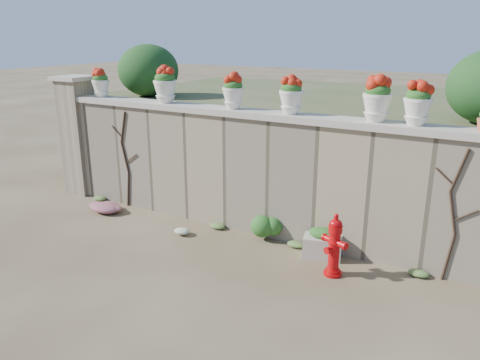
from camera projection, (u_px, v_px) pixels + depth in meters
The scene contains 19 objects.
ground at pixel (191, 271), 6.81m from camera, with size 80.00×80.00×0.00m, color brown.
stone_wall at pixel (251, 175), 7.99m from camera, with size 8.00×0.40×2.00m, color gray.
wall_cap at pixel (251, 114), 7.68m from camera, with size 8.10×0.52×0.10m, color beige.
gate_pillar at pixel (80, 135), 9.91m from camera, with size 0.72×0.72×2.48m.
raised_fill at pixel (319, 140), 10.63m from camera, with size 9.00×6.00×2.00m, color #384C23.
back_shrub_left at pixel (148, 70), 10.06m from camera, with size 1.30×1.30×1.10m, color #143814.
vine_left at pixel (125, 158), 9.10m from camera, with size 0.60×0.04×1.91m.
vine_right at pixel (453, 214), 6.27m from camera, with size 0.60×0.04×1.91m.
fire_hydrant at pixel (334, 245), 6.57m from camera, with size 0.40×0.29×0.93m.
planter_box at pixel (323, 244), 7.17m from camera, with size 0.64×0.47×0.48m.
green_shrub at pixel (267, 224), 7.79m from camera, with size 0.57×0.51×0.54m, color #1E5119.
magenta_clump at pixel (107, 206), 9.07m from camera, with size 0.81×0.54×0.22m, color #CD2978.
white_flowers at pixel (183, 232), 7.96m from camera, with size 0.45×0.36×0.16m, color white.
urn_pot_0 at pixel (101, 83), 9.22m from camera, with size 0.34×0.34×0.54m.
urn_pot_1 at pixel (165, 85), 8.43m from camera, with size 0.42×0.42×0.65m.
urn_pot_2 at pixel (233, 92), 7.75m from camera, with size 0.36×0.36×0.57m.
urn_pot_3 at pixel (291, 95), 7.24m from camera, with size 0.38×0.38×0.59m.
urn_pot_4 at pixel (377, 99), 6.60m from camera, with size 0.41×0.41×0.64m.
urn_pot_5 at pixel (418, 104), 6.34m from camera, with size 0.38×0.38×0.60m.
Camera 1 is at (3.69, -4.91, 3.30)m, focal length 35.00 mm.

